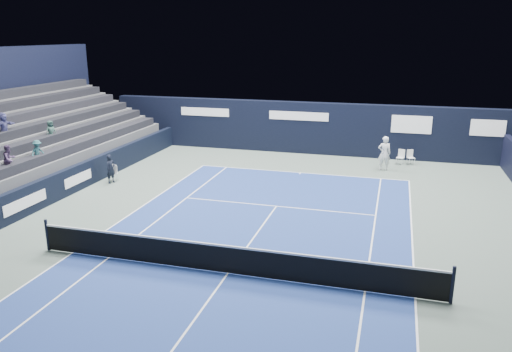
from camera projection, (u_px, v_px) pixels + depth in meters
The scene contains 12 objects.
ground at pixel (247, 248), 17.09m from camera, with size 48.00×48.00×0.00m, color #4F5E55.
court_surface at pixel (228, 274), 15.23m from camera, with size 10.97×23.77×0.01m, color navy.
folding_chair_back_a at pixel (410, 154), 27.86m from camera, with size 0.48×0.49×0.82m.
folding_chair_back_b at pixel (401, 156), 27.82m from camera, with size 0.47×0.46×0.85m.
line_judge_chair at pixel (114, 172), 24.68m from camera, with size 0.47×0.47×0.81m.
line_judge at pixel (111, 169), 24.29m from camera, with size 0.52×0.34×1.42m, color black.
court_markings at pixel (228, 273), 15.23m from camera, with size 11.03×23.83×0.00m.
tennis_net at pixel (228, 259), 15.09m from camera, with size 12.90×0.10×1.10m.
back_sponsor_wall at pixel (316, 128), 30.07m from camera, with size 26.00×0.63×3.10m.
side_barrier_left at pixel (75, 179), 23.06m from camera, with size 0.33×22.00×1.20m.
spectator_stand at pixel (18, 141), 24.61m from camera, with size 6.00×18.00×6.40m.
tennis_player at pixel (384, 153), 26.53m from camera, with size 0.75×0.90×1.85m.
Camera 1 is at (4.56, -13.07, 7.08)m, focal length 35.00 mm.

